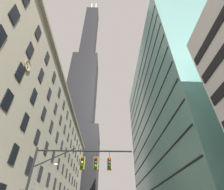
{
  "coord_description": "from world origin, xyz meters",
  "views": [
    {
      "loc": [
        -0.13,
        -12.21,
        1.95
      ],
      "look_at": [
        1.23,
        29.2,
        33.03
      ],
      "focal_mm": 26.97,
      "sensor_mm": 36.0,
      "label": 1
    }
  ],
  "objects": [
    {
      "name": "station_building",
      "position": [
        -17.12,
        31.03,
        14.86
      ],
      "size": [
        12.91,
        74.07,
        29.77
      ],
      "color": "#B2A88E",
      "rests_on": "ground"
    },
    {
      "name": "dark_skyscraper",
      "position": [
        -18.89,
        86.16,
        64.67
      ],
      "size": [
        28.28,
        28.28,
        215.29
      ],
      "color": "black",
      "rests_on": "ground"
    },
    {
      "name": "glass_office_midrise",
      "position": [
        19.86,
        32.18,
        25.44
      ],
      "size": [
        17.82,
        51.08,
        50.88
      ],
      "color": "slate",
      "rests_on": "ground"
    },
    {
      "name": "traffic_signal_mast",
      "position": [
        -2.66,
        3.3,
        5.43
      ],
      "size": [
        8.85,
        0.63,
        7.22
      ],
      "color": "black",
      "rests_on": "sidewalk_left"
    }
  ]
}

